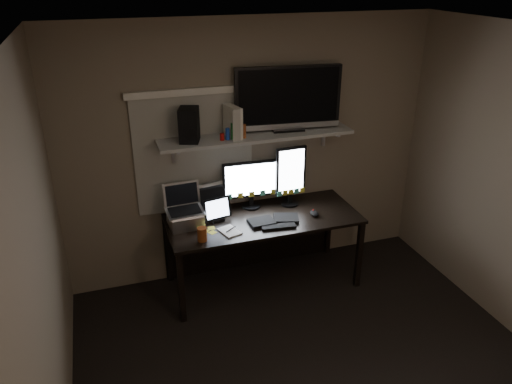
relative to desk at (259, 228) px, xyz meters
name	(u,v)px	position (x,y,z in m)	size (l,w,h in m)	color
ceiling	(350,43)	(0.00, -1.55, 1.95)	(3.60, 3.60, 0.00)	silver
back_wall	(251,152)	(0.00, 0.25, 0.70)	(3.60, 3.60, 0.00)	#7E6D5A
left_wall	(36,295)	(-1.80, -1.55, 0.70)	(3.60, 3.60, 0.00)	#7E6D5A
window_blinds	(195,154)	(-0.55, 0.24, 0.75)	(1.10, 0.02, 1.10)	beige
desk	(259,228)	(0.00, 0.00, 0.00)	(1.80, 0.75, 0.73)	black
wall_shelf	(257,136)	(0.00, 0.08, 0.91)	(1.80, 0.35, 0.03)	#AEADA9
monitor_landscape	(251,184)	(-0.04, 0.12, 0.42)	(0.55, 0.06, 0.49)	black
monitor_portrait	(291,176)	(0.34, 0.06, 0.48)	(0.30, 0.06, 0.61)	black
keyboard	(274,220)	(0.07, -0.23, 0.19)	(0.48, 0.19, 0.03)	black
mouse	(314,213)	(0.47, -0.24, 0.20)	(0.07, 0.12, 0.04)	black
notepad	(230,231)	(-0.38, -0.29, 0.18)	(0.15, 0.20, 0.01)	beige
tablet	(217,209)	(-0.43, -0.05, 0.29)	(0.26, 0.11, 0.23)	black
file_sorter	(210,198)	(-0.45, 0.13, 0.33)	(0.23, 0.11, 0.30)	black
laptop	(185,208)	(-0.72, -0.07, 0.36)	(0.33, 0.27, 0.37)	#BCBCC1
cup	(202,234)	(-0.64, -0.37, 0.24)	(0.08, 0.08, 0.12)	brown
sticky_notes	(213,228)	(-0.50, -0.18, 0.18)	(0.27, 0.20, 0.00)	yellow
tv	(288,99)	(0.32, 0.12, 1.22)	(0.98, 0.18, 0.59)	black
game_console	(233,122)	(-0.22, 0.07, 1.07)	(0.07, 0.24, 0.28)	silver
speaker	(189,125)	(-0.61, 0.08, 1.08)	(0.16, 0.20, 0.30)	black
bottles	(233,131)	(-0.24, 0.02, 1.00)	(0.24, 0.05, 0.15)	#A50F0C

